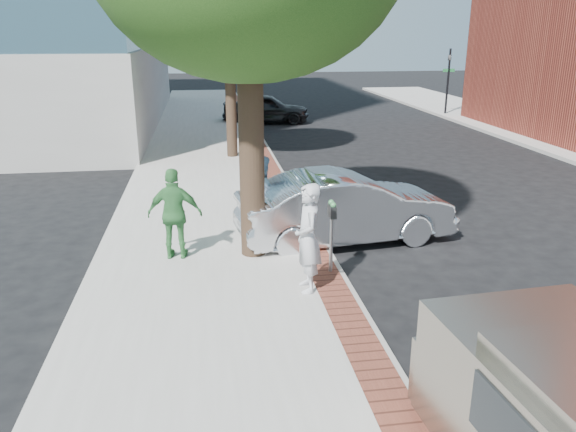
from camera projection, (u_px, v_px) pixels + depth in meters
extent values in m
plane|color=black|center=(295.00, 296.00, 10.52)|extent=(120.00, 120.00, 0.00)
cube|color=#9E9991|center=(208.00, 185.00, 17.80)|extent=(5.00, 60.00, 0.15)
cube|color=brown|center=(277.00, 180.00, 18.09)|extent=(0.60, 60.00, 0.01)
cube|color=gray|center=(287.00, 182.00, 18.16)|extent=(0.10, 60.00, 0.15)
cylinder|color=black|center=(247.00, 86.00, 30.72)|extent=(0.12, 0.12, 3.80)
imported|color=black|center=(247.00, 65.00, 30.37)|extent=(0.18, 0.15, 0.90)
cube|color=#1E7238|center=(247.00, 72.00, 30.50)|extent=(0.70, 0.03, 0.18)
cylinder|color=black|center=(448.00, 83.00, 32.35)|extent=(0.12, 0.12, 3.80)
imported|color=black|center=(449.00, 63.00, 32.01)|extent=(0.18, 0.15, 0.90)
cube|color=#1E7238|center=(449.00, 70.00, 32.13)|extent=(0.70, 0.03, 0.18)
cylinder|color=black|center=(252.00, 153.00, 11.49)|extent=(0.52, 0.52, 4.40)
cylinder|color=black|center=(231.00, 105.00, 21.07)|extent=(0.40, 0.40, 3.85)
ellipsoid|color=#174012|center=(228.00, 14.00, 20.06)|extent=(4.80, 4.80, 3.94)
cylinder|color=gray|center=(331.00, 245.00, 11.06)|extent=(0.07, 0.07, 1.15)
cube|color=#2D3030|center=(333.00, 212.00, 10.75)|extent=(0.12, 0.14, 0.24)
cube|color=#2D3030|center=(331.00, 210.00, 10.92)|extent=(0.12, 0.14, 0.24)
sphere|color=#3F8C4C|center=(333.00, 205.00, 10.71)|extent=(0.11, 0.11, 0.11)
sphere|color=#3F8C4C|center=(331.00, 202.00, 10.88)|extent=(0.11, 0.11, 0.11)
imported|color=#BBBCC1|center=(308.00, 238.00, 10.14)|extent=(0.51, 0.75, 2.03)
imported|color=#8DB6DA|center=(262.00, 194.00, 13.20)|extent=(0.90, 1.05, 1.86)
imported|color=#3A8041|center=(175.00, 214.00, 11.65)|extent=(1.18, 0.62, 1.93)
imported|color=silver|center=(346.00, 208.00, 13.04)|extent=(5.20, 2.39, 1.65)
imported|color=black|center=(266.00, 108.00, 30.18)|extent=(4.82, 2.47, 1.57)
cube|color=gray|center=(503.00, 379.00, 6.71)|extent=(2.03, 1.09, 0.85)
cube|color=black|center=(484.00, 334.00, 7.04)|extent=(1.70, 0.14, 0.42)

